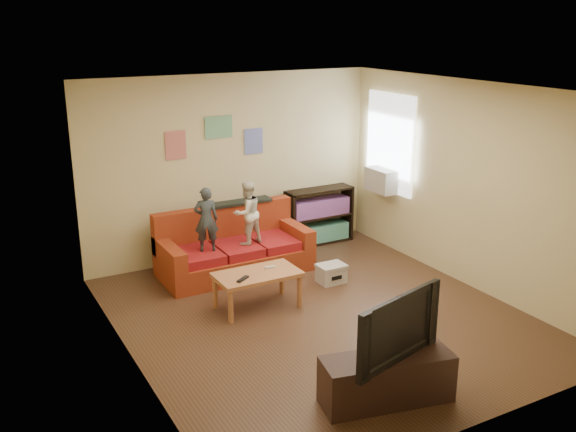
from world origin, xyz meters
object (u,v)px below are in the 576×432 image
child_b (247,213)px  bookshelf (319,219)px  television (390,325)px  tv_stand (387,379)px  file_box (331,273)px  coffee_table (257,278)px  sofa (233,250)px  child_a (206,219)px

child_b → bookshelf: (1.54, 0.62, -0.49)m
child_b → television: bearing=72.8°
tv_stand → television: size_ratio=1.10×
child_b → file_box: (0.84, -0.86, -0.75)m
child_b → tv_stand: (-0.24, -3.49, -0.65)m
file_box → television: bearing=-112.2°
tv_stand → coffee_table: bearing=105.9°
bookshelf → television: size_ratio=0.99×
coffee_table → television: size_ratio=0.92×
child_b → television: 3.50m
file_box → television: television is taller
sofa → tv_stand: size_ratio=1.70×
child_a → coffee_table: size_ratio=0.85×
tv_stand → television: television is taller
sofa → bookshelf: size_ratio=1.90×
bookshelf → television: (-1.78, -4.11, 0.39)m
tv_stand → child_a: bearing=108.2°
child_b → coffee_table: size_ratio=0.86×
coffee_table → child_b: bearing=70.4°
sofa → bookshelf: sofa is taller
child_b → tv_stand: child_b is taller
child_b → bookshelf: bearing=-171.3°
child_a → file_box: size_ratio=2.36×
coffee_table → sofa: bearing=79.2°
sofa → child_a: child_a is taller
child_a → child_b: 0.60m
tv_stand → child_b: bearing=98.4°
bookshelf → coffee_table: bearing=-138.5°
sofa → coffee_table: (-0.24, -1.26, 0.09)m
child_b → sofa: bearing=-62.5°
bookshelf → child_b: bearing=-158.0°
bookshelf → child_a: bearing=-163.8°
coffee_table → file_box: 1.27m
child_a → file_box: 1.83m
child_a → child_b: size_ratio=0.99×
bookshelf → file_box: (-0.71, -1.48, -0.26)m
child_a → tv_stand: (0.36, -3.49, -0.65)m
bookshelf → television: television is taller
coffee_table → bookshelf: size_ratio=0.94×
child_b → television: child_b is taller
child_b → child_a: bearing=-13.3°
child_b → coffee_table: 1.25m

